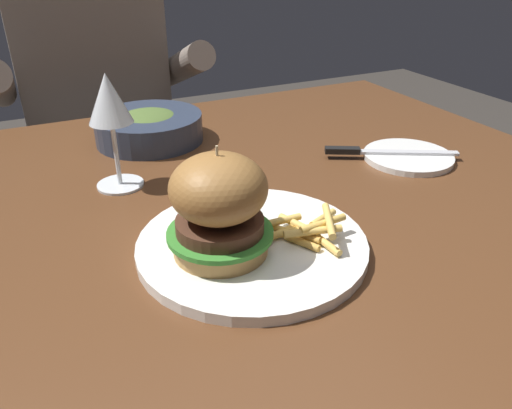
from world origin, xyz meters
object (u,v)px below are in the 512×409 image
burger_sandwich (219,206)px  bread_plate (408,157)px  main_plate (252,245)px  table_knife (379,152)px  soup_bowl (149,127)px  wine_glass (109,105)px  diner_person (103,147)px

burger_sandwich → bread_plate: (0.41, 0.14, -0.07)m
main_plate → bread_plate: main_plate is taller
burger_sandwich → table_knife: size_ratio=0.64×
burger_sandwich → soup_bowl: (0.03, 0.43, -0.05)m
main_plate → burger_sandwich: burger_sandwich is taller
wine_glass → table_knife: wine_glass is taller
soup_bowl → diner_person: size_ratio=0.17×
burger_sandwich → soup_bowl: 0.43m
main_plate → soup_bowl: size_ratio=1.42×
wine_glass → bread_plate: 0.50m
burger_sandwich → bread_plate: size_ratio=0.87×
burger_sandwich → soup_bowl: size_ratio=0.67×
diner_person → table_knife: bearing=-63.9°
wine_glass → table_knife: bearing=-12.0°
main_plate → wine_glass: wine_glass is taller
table_knife → wine_glass: bearing=168.0°
main_plate → diner_person: size_ratio=0.24×
burger_sandwich → table_knife: bearing=24.6°
main_plate → wine_glass: 0.30m
main_plate → bread_plate: 0.39m
wine_glass → table_knife: (0.43, -0.09, -0.12)m
diner_person → soup_bowl: bearing=-87.0°
bread_plate → soup_bowl: soup_bowl is taller
bread_plate → table_knife: table_knife is taller
table_knife → soup_bowl: (-0.33, 0.26, 0.01)m
main_plate → table_knife: table_knife is taller
table_knife → burger_sandwich: bearing=-155.4°
burger_sandwich → table_knife: burger_sandwich is taller
bread_plate → soup_bowl: size_ratio=0.77×
burger_sandwich → main_plate: bearing=7.5°
burger_sandwich → diner_person: bearing=89.5°
table_knife → diner_person: bearing=116.1°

